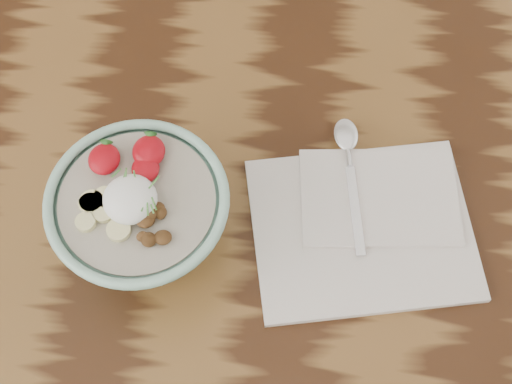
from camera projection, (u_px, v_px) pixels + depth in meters
table at (124, 263)px, 90.21cm from camera, size 160.00×90.00×75.00cm
breakfast_bowl at (142, 215)px, 75.83cm from camera, size 19.03×19.03×12.84cm
napkin at (366, 222)px, 81.82cm from camera, size 28.03×24.18×1.53cm
spoon at (348, 153)px, 84.31cm from camera, size 4.14×17.75×0.92cm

